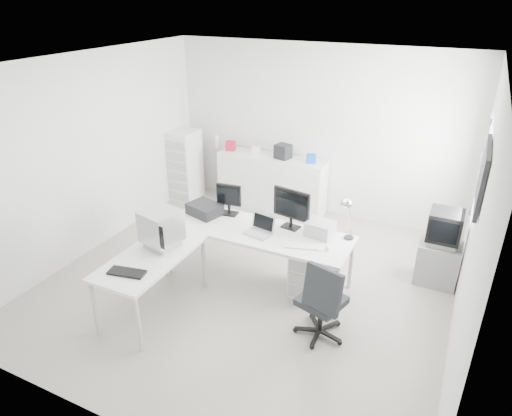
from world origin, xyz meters
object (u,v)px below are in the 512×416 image
at_px(lcd_monitor_small, 229,200).
at_px(filing_cabinet, 185,165).
at_px(office_chair, 322,297).
at_px(crt_tv, 445,229).
at_px(laptop, 258,226).
at_px(sideboard, 272,182).
at_px(crt_monitor, 161,229).
at_px(side_desk, 153,283).
at_px(tv_cabinet, 438,263).
at_px(inkjet_printer, 205,209).
at_px(laser_printer, 320,229).
at_px(lcd_monitor_large, 291,209).
at_px(main_desk, 258,255).
at_px(drawer_pedestal, 309,271).

bearing_deg(lcd_monitor_small, filing_cabinet, 131.50).
xyz_separation_m(office_chair, crt_tv, (1.05, 1.65, 0.29)).
relative_size(laptop, sideboard, 0.20).
bearing_deg(crt_monitor, side_desk, -76.96).
bearing_deg(tv_cabinet, side_desk, -145.08).
xyz_separation_m(inkjet_printer, laptop, (0.90, -0.20, 0.04)).
distance_m(inkjet_printer, crt_monitor, 0.96).
relative_size(side_desk, laptop, 3.75).
distance_m(inkjet_printer, laser_printer, 1.60).
distance_m(lcd_monitor_large, laptop, 0.48).
xyz_separation_m(main_desk, crt_monitor, (-0.85, -0.85, 0.61)).
height_order(tv_cabinet, filing_cabinet, filing_cabinet).
distance_m(side_desk, crt_monitor, 0.66).
bearing_deg(drawer_pedestal, side_desk, -143.43).
bearing_deg(laptop, crt_tv, 38.18).
distance_m(crt_monitor, sideboard, 3.04).
xyz_separation_m(crt_monitor, filing_cabinet, (-1.51, 2.72, -0.35)).
bearing_deg(laser_printer, inkjet_printer, -170.06).
distance_m(drawer_pedestal, inkjet_printer, 1.64).
relative_size(drawer_pedestal, filing_cabinet, 0.47).
relative_size(side_desk, sideboard, 0.74).
xyz_separation_m(main_desk, drawer_pedestal, (0.70, 0.05, -0.08)).
distance_m(side_desk, lcd_monitor_large, 1.92).
xyz_separation_m(laptop, crt_tv, (2.09, 1.09, -0.08)).
height_order(main_desk, office_chair, office_chair).
bearing_deg(drawer_pedestal, laptop, -167.01).
height_order(drawer_pedestal, office_chair, office_chair).
bearing_deg(lcd_monitor_small, side_desk, -109.20).
distance_m(main_desk, lcd_monitor_small, 0.85).
relative_size(tv_cabinet, filing_cabinet, 0.45).
bearing_deg(lcd_monitor_large, sideboard, 129.94).
xyz_separation_m(side_desk, office_chair, (1.94, 0.44, 0.13)).
distance_m(main_desk, side_desk, 1.39).
relative_size(drawer_pedestal, office_chair, 0.60).
height_order(main_desk, sideboard, sideboard).
bearing_deg(drawer_pedestal, lcd_monitor_large, 150.26).
bearing_deg(tv_cabinet, laptop, -152.51).
xyz_separation_m(lcd_monitor_large, crt_monitor, (-1.20, -1.10, -0.03)).
bearing_deg(lcd_monitor_large, inkjet_printer, -163.25).
bearing_deg(tv_cabinet, office_chair, -122.47).
bearing_deg(inkjet_printer, crt_tv, 32.74).
bearing_deg(drawer_pedestal, main_desk, -175.91).
bearing_deg(lcd_monitor_large, tv_cabinet, 32.02).
distance_m(side_desk, laptop, 1.43).
bearing_deg(main_desk, filing_cabinet, 141.61).
bearing_deg(crt_tv, crt_monitor, -148.43).
height_order(side_desk, crt_tv, crt_tv).
height_order(laptop, sideboard, laptop).
xyz_separation_m(tv_cabinet, filing_cabinet, (-4.50, 0.88, 0.35)).
bearing_deg(main_desk, drawer_pedestal, 4.09).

